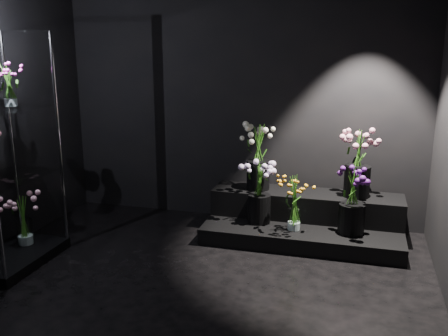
% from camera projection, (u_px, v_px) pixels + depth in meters
% --- Properties ---
extents(floor, '(4.00, 4.00, 0.00)m').
position_uv_depth(floor, '(180.00, 300.00, 3.92)').
color(floor, black).
rests_on(floor, ground).
extents(wall_back, '(4.00, 0.00, 4.00)m').
position_uv_depth(wall_back, '(241.00, 95.00, 5.44)').
color(wall_back, black).
rests_on(wall_back, floor).
extents(display_riser, '(1.97, 0.88, 0.44)m').
position_uv_depth(display_riser, '(304.00, 219.00, 5.17)').
color(display_riser, black).
rests_on(display_riser, floor).
extents(display_case, '(0.56, 0.94, 2.06)m').
position_uv_depth(display_case, '(3.00, 153.00, 4.33)').
color(display_case, black).
rests_on(display_case, floor).
extents(bouquet_orange_bells, '(0.28, 0.28, 0.54)m').
position_uv_depth(bouquet_orange_bells, '(295.00, 203.00, 4.86)').
color(bouquet_orange_bells, white).
rests_on(bouquet_orange_bells, display_riser).
extents(bouquet_lilac, '(0.48, 0.48, 0.63)m').
position_uv_depth(bouquet_lilac, '(259.00, 188.00, 5.05)').
color(bouquet_lilac, black).
rests_on(bouquet_lilac, display_riser).
extents(bouquet_purple, '(0.33, 0.33, 0.63)m').
position_uv_depth(bouquet_purple, '(353.00, 199.00, 4.77)').
color(bouquet_purple, black).
rests_on(bouquet_purple, display_riser).
extents(bouquet_cream_roses, '(0.51, 0.51, 0.69)m').
position_uv_depth(bouquet_cream_roses, '(259.00, 152.00, 5.24)').
color(bouquet_cream_roses, black).
rests_on(bouquet_cream_roses, display_riser).
extents(bouquet_pink_roses, '(0.48, 0.48, 0.68)m').
position_uv_depth(bouquet_pink_roses, '(358.00, 159.00, 4.98)').
color(bouquet_pink_roses, black).
rests_on(bouquet_pink_roses, display_riser).
extents(bouquet_case_magenta, '(0.26, 0.26, 0.38)m').
position_uv_depth(bouquet_case_magenta, '(9.00, 84.00, 4.36)').
color(bouquet_case_magenta, white).
rests_on(bouquet_case_magenta, display_case).
extents(bouquet_case_base_pink, '(0.33, 0.33, 0.49)m').
position_uv_depth(bouquet_case_base_pink, '(24.00, 218.00, 4.70)').
color(bouquet_case_base_pink, white).
rests_on(bouquet_case_base_pink, display_case).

